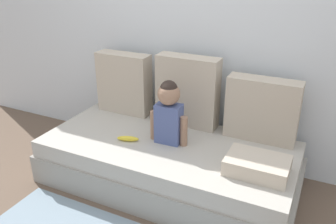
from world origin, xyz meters
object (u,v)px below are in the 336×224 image
throw_pillow_left (124,83)px  throw_pillow_center (188,91)px  couch (168,163)px  toddler (169,111)px  throw_pillow_right (262,110)px  folded_blanket (257,165)px  banana (128,139)px

throw_pillow_left → throw_pillow_center: throw_pillow_center is taller
couch → throw_pillow_center: size_ratio=3.37×
throw_pillow_left → toddler: size_ratio=1.09×
throw_pillow_left → throw_pillow_right: 1.21m
throw_pillow_center → throw_pillow_right: 0.61m
folded_blanket → toddler: bearing=169.7°
toddler → folded_blanket: toddler is taller
toddler → couch: bearing=-78.6°
couch → banana: bearing=-157.7°
couch → banana: size_ratio=11.50×
banana → throw_pillow_left: bearing=123.9°
throw_pillow_right → folded_blanket: throw_pillow_right is taller
throw_pillow_center → throw_pillow_right: size_ratio=1.08×
throw_pillow_center → folded_blanket: 0.88m
couch → throw_pillow_right: 0.83m
toddler → throw_pillow_right: bearing=30.0°
couch → folded_blanket: folded_blanket is taller
couch → throw_pillow_left: 0.84m
throw_pillow_left → banana: size_ratio=3.15×
couch → folded_blanket: (0.70, -0.12, 0.24)m
throw_pillow_right → folded_blanket: 0.52m
throw_pillow_center → folded_blanket: bearing=-34.4°
throw_pillow_left → throw_pillow_center: bearing=0.0°
throw_pillow_right → toddler: size_ratio=1.10×
throw_pillow_center → banana: size_ratio=3.41×
couch → throw_pillow_left: (-0.61, 0.36, 0.45)m
banana → folded_blanket: 0.98m
throw_pillow_right → toddler: (-0.61, -0.35, 0.02)m
throw_pillow_left → throw_pillow_right: (1.21, 0.00, -0.03)m
toddler → banana: bearing=-155.6°
toddler → throw_pillow_left: bearing=149.8°
throw_pillow_right → folded_blanket: bearing=-79.2°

